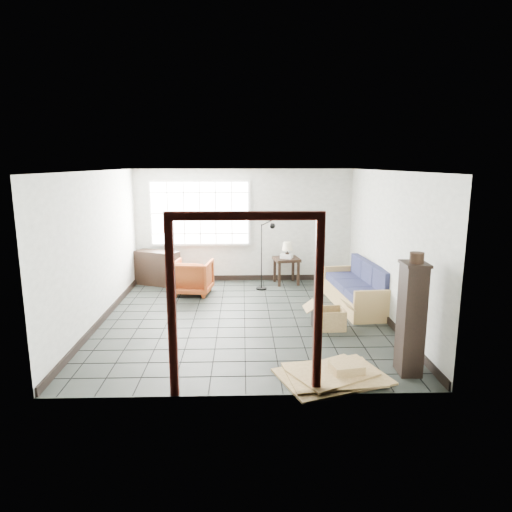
{
  "coord_description": "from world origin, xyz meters",
  "views": [
    {
      "loc": [
        -0.03,
        -7.76,
        2.72
      ],
      "look_at": [
        0.21,
        0.3,
        1.08
      ],
      "focal_mm": 32.0,
      "sensor_mm": 36.0,
      "label": 1
    }
  ],
  "objects_px": {
    "armchair": "(193,275)",
    "side_table": "(286,262)",
    "futon_sofa": "(359,291)",
    "tall_shelf": "(411,318)"
  },
  "relations": [
    {
      "from": "armchair",
      "to": "tall_shelf",
      "type": "xyz_separation_m",
      "value": [
        3.24,
        -3.84,
        0.36
      ]
    },
    {
      "from": "armchair",
      "to": "side_table",
      "type": "distance_m",
      "value": 2.2
    },
    {
      "from": "armchair",
      "to": "side_table",
      "type": "height_order",
      "value": "armchair"
    },
    {
      "from": "futon_sofa",
      "to": "tall_shelf",
      "type": "distance_m",
      "value": 2.87
    },
    {
      "from": "futon_sofa",
      "to": "side_table",
      "type": "xyz_separation_m",
      "value": [
        -1.24,
        1.76,
        0.18
      ]
    },
    {
      "from": "armchair",
      "to": "side_table",
      "type": "bearing_deg",
      "value": -151.47
    },
    {
      "from": "futon_sofa",
      "to": "tall_shelf",
      "type": "height_order",
      "value": "tall_shelf"
    },
    {
      "from": "side_table",
      "to": "futon_sofa",
      "type": "bearing_deg",
      "value": -54.9
    },
    {
      "from": "futon_sofa",
      "to": "side_table",
      "type": "distance_m",
      "value": 2.16
    },
    {
      "from": "side_table",
      "to": "tall_shelf",
      "type": "bearing_deg",
      "value": -75.65
    }
  ]
}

